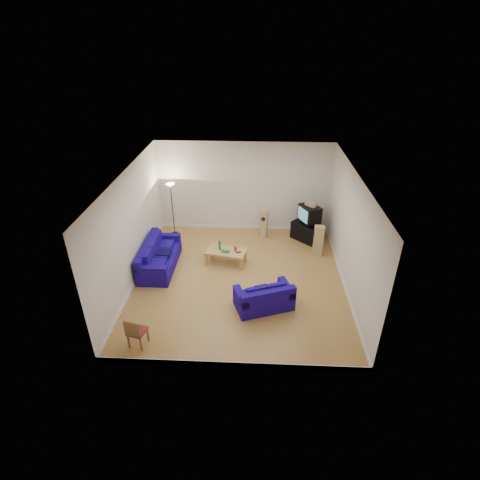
{
  "coord_description": "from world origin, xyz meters",
  "views": [
    {
      "loc": [
        0.45,
        -8.97,
        6.38
      ],
      "look_at": [
        0.0,
        0.4,
        1.1
      ],
      "focal_mm": 28.0,
      "sensor_mm": 36.0,
      "label": 1
    }
  ],
  "objects_px": {
    "tv_stand": "(307,232)",
    "coffee_table": "(226,252)",
    "sofa_loveseat": "(264,299)",
    "sofa_three_seat": "(158,259)",
    "television": "(310,214)"
  },
  "relations": [
    {
      "from": "sofa_three_seat",
      "to": "television",
      "type": "xyz_separation_m",
      "value": [
        4.75,
        1.96,
        0.69
      ]
    },
    {
      "from": "sofa_three_seat",
      "to": "television",
      "type": "bearing_deg",
      "value": 112.53
    },
    {
      "from": "tv_stand",
      "to": "coffee_table",
      "type": "bearing_deg",
      "value": -104.99
    },
    {
      "from": "sofa_loveseat",
      "to": "tv_stand",
      "type": "height_order",
      "value": "sofa_loveseat"
    },
    {
      "from": "coffee_table",
      "to": "television",
      "type": "relative_size",
      "value": 1.53
    },
    {
      "from": "sofa_three_seat",
      "to": "coffee_table",
      "type": "distance_m",
      "value": 2.08
    },
    {
      "from": "sofa_loveseat",
      "to": "sofa_three_seat",
      "type": "bearing_deg",
      "value": 131.34
    },
    {
      "from": "coffee_table",
      "to": "sofa_loveseat",
      "type": "bearing_deg",
      "value": -60.87
    },
    {
      "from": "sofa_three_seat",
      "to": "tv_stand",
      "type": "height_order",
      "value": "sofa_three_seat"
    },
    {
      "from": "sofa_three_seat",
      "to": "tv_stand",
      "type": "bearing_deg",
      "value": 112.56
    },
    {
      "from": "tv_stand",
      "to": "sofa_loveseat",
      "type": "bearing_deg",
      "value": -68.17
    },
    {
      "from": "coffee_table",
      "to": "tv_stand",
      "type": "height_order",
      "value": "tv_stand"
    },
    {
      "from": "sofa_three_seat",
      "to": "sofa_loveseat",
      "type": "bearing_deg",
      "value": 61.24
    },
    {
      "from": "sofa_three_seat",
      "to": "sofa_loveseat",
      "type": "relative_size",
      "value": 1.29
    },
    {
      "from": "coffee_table",
      "to": "television",
      "type": "bearing_deg",
      "value": 31.19
    }
  ]
}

